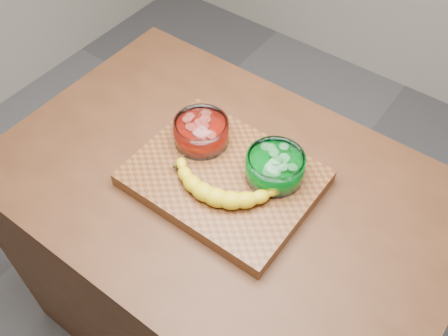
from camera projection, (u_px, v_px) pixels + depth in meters
The scene contains 6 objects.
ground at pixel (224, 322), 1.98m from camera, with size 3.50×3.50×0.00m, color #5C5C60.
counter at pixel (224, 267), 1.63m from camera, with size 1.20×0.80×0.90m, color #4B2916.
cutting_board at pixel (224, 178), 1.27m from camera, with size 0.45×0.35×0.04m, color brown.
bowl_red at pixel (201, 132), 1.30m from camera, with size 0.14×0.14×0.07m.
bowl_green at pixel (275, 167), 1.22m from camera, with size 0.15×0.15×0.07m.
banana at pixel (222, 182), 1.21m from camera, with size 0.30×0.17×0.04m, color gold, non-canonical shape.
Camera 1 is at (0.47, -0.63, 1.91)m, focal length 40.00 mm.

